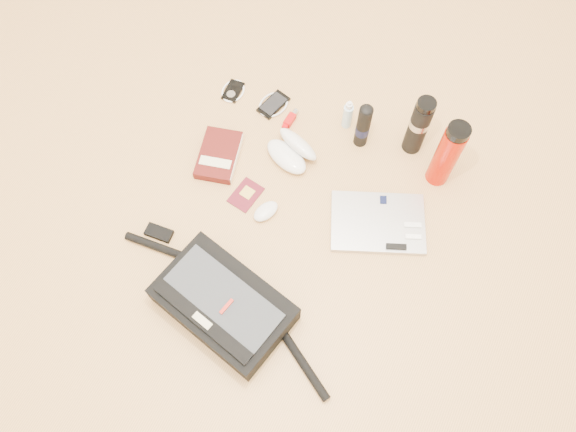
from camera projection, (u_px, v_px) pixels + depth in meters
The scene contains 14 objects.
ground at pixel (279, 231), 1.83m from camera, with size 4.00×4.00×0.00m, color tan.
messenger_bag at pixel (223, 304), 1.68m from camera, with size 0.80×0.33×0.11m.
laptop at pixel (378, 223), 1.84m from camera, with size 0.36×0.32×0.03m.
book at pixel (219, 155), 1.93m from camera, with size 0.18×0.22×0.04m.
passport at pixel (246, 195), 1.89m from camera, with size 0.10×0.12×0.01m.
mouse at pixel (266, 211), 1.85m from camera, with size 0.09×0.11×0.03m.
sunglasses_case at pixel (292, 151), 1.92m from camera, with size 0.21×0.19×0.10m.
ipod at pixel (233, 91), 2.06m from camera, with size 0.09×0.10×0.01m.
phone at pixel (273, 104), 2.04m from camera, with size 0.12×0.13×0.01m.
inhaler at pixel (290, 119), 2.00m from camera, with size 0.03×0.09×0.02m.
spray_bottle at pixel (348, 115), 1.95m from camera, with size 0.04×0.04×0.13m.
aerosol_can at pixel (363, 126), 1.89m from camera, with size 0.06×0.06×0.20m.
thermos_black at pixel (419, 126), 1.85m from camera, with size 0.08×0.08×0.26m.
thermos_red at pixel (447, 155), 1.79m from camera, with size 0.10×0.10×0.29m.
Camera 1 is at (0.35, -0.63, 1.69)m, focal length 35.00 mm.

